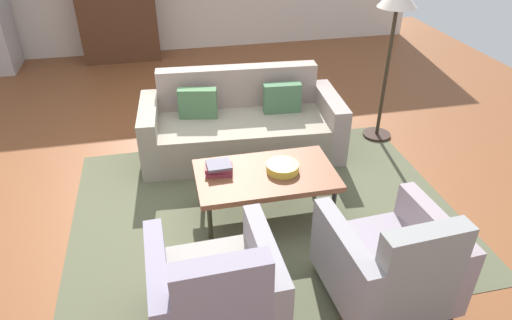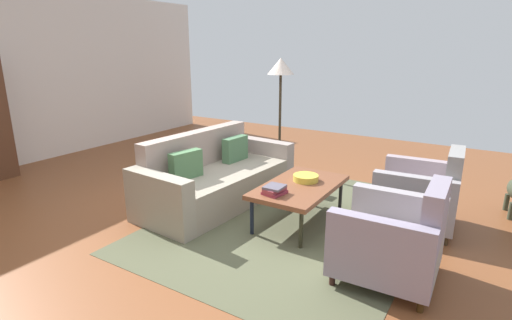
% 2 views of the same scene
% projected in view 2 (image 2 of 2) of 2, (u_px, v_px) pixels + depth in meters
% --- Properties ---
extents(ground_plane, '(10.52, 10.52, 0.00)m').
position_uv_depth(ground_plane, '(217.00, 225.00, 4.34)').
color(ground_plane, brown).
extents(area_rug, '(3.40, 2.60, 0.01)m').
position_uv_depth(area_rug, '(295.00, 220.00, 4.45)').
color(area_rug, '#53563D').
rests_on(area_rug, ground).
extents(couch, '(2.16, 1.04, 0.86)m').
position_uv_depth(couch, '(214.00, 179.00, 4.96)').
color(couch, gray).
rests_on(couch, ground).
extents(coffee_table, '(1.20, 0.70, 0.44)m').
position_uv_depth(coffee_table, '(300.00, 188.00, 4.32)').
color(coffee_table, black).
rests_on(coffee_table, ground).
extents(armchair_left, '(0.82, 0.82, 0.88)m').
position_uv_depth(armchair_left, '(396.00, 242.00, 3.25)').
color(armchair_left, black).
rests_on(armchair_left, ground).
extents(armchair_right, '(0.85, 0.85, 0.88)m').
position_uv_depth(armchair_right, '(423.00, 196.00, 4.23)').
color(armchair_right, '#372A12').
rests_on(armchair_right, ground).
extents(fruit_bowl, '(0.28, 0.28, 0.07)m').
position_uv_depth(fruit_bowl, '(306.00, 178.00, 4.42)').
color(fruit_bowl, gold).
rests_on(fruit_bowl, coffee_table).
extents(book_stack, '(0.25, 0.22, 0.09)m').
position_uv_depth(book_stack, '(275.00, 190.00, 4.03)').
color(book_stack, maroon).
rests_on(book_stack, coffee_table).
extents(floor_lamp, '(0.40, 0.40, 1.72)m').
position_uv_depth(floor_lamp, '(281.00, 77.00, 5.93)').
color(floor_lamp, '#30201A').
rests_on(floor_lamp, ground).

